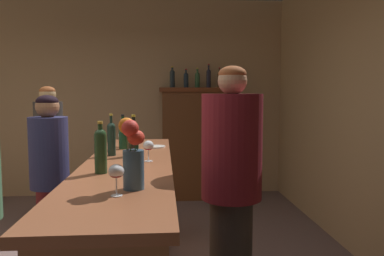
{
  "coord_description": "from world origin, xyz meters",
  "views": [
    {
      "loc": [
        0.89,
        -2.77,
        1.55
      ],
      "look_at": [
        1.11,
        0.08,
        1.29
      ],
      "focal_mm": 35.84,
      "sensor_mm": 36.0,
      "label": 1
    }
  ],
  "objects_px": {
    "wine_bottle_merlot": "(101,149)",
    "wine_bottle_pinot": "(111,137)",
    "wine_bottle_malbec": "(134,137)",
    "patron_by_cabinet": "(50,180)",
    "display_cabinet": "(196,141)",
    "wine_bottle_chardonnay": "(123,133)",
    "cheese_plate": "(155,147)",
    "bartender": "(231,188)",
    "display_bottle_right": "(219,79)",
    "wine_glass_front": "(116,173)",
    "wine_glass_rear": "(148,146)",
    "display_bottle_midleft": "(186,79)",
    "flower_arrangement": "(133,150)",
    "wine_glass_mid": "(123,136)",
    "patron_in_grey": "(49,152)",
    "bar_counter": "(128,233)",
    "display_bottle_left": "(172,78)",
    "display_bottle_midright": "(209,77)",
    "display_bottle_center": "(197,79)"
  },
  "relations": [
    {
      "from": "wine_bottle_pinot",
      "to": "display_bottle_midright",
      "type": "relative_size",
      "value": 0.98
    },
    {
      "from": "wine_bottle_pinot",
      "to": "patron_by_cabinet",
      "type": "height_order",
      "value": "patron_by_cabinet"
    },
    {
      "from": "wine_bottle_chardonnay",
      "to": "wine_bottle_pinot",
      "type": "distance_m",
      "value": 0.37
    },
    {
      "from": "display_cabinet",
      "to": "flower_arrangement",
      "type": "height_order",
      "value": "display_cabinet"
    },
    {
      "from": "bar_counter",
      "to": "wine_bottle_chardonnay",
      "type": "relative_size",
      "value": 9.08
    },
    {
      "from": "wine_glass_rear",
      "to": "display_bottle_midright",
      "type": "bearing_deg",
      "value": 74.49
    },
    {
      "from": "patron_in_grey",
      "to": "patron_by_cabinet",
      "type": "relative_size",
      "value": 1.06
    },
    {
      "from": "wine_glass_rear",
      "to": "cheese_plate",
      "type": "distance_m",
      "value": 0.74
    },
    {
      "from": "wine_glass_rear",
      "to": "bartender",
      "type": "height_order",
      "value": "bartender"
    },
    {
      "from": "flower_arrangement",
      "to": "display_bottle_midleft",
      "type": "height_order",
      "value": "display_bottle_midleft"
    },
    {
      "from": "display_cabinet",
      "to": "wine_glass_front",
      "type": "relative_size",
      "value": 10.39
    },
    {
      "from": "cheese_plate",
      "to": "bartender",
      "type": "bearing_deg",
      "value": -65.36
    },
    {
      "from": "display_bottle_midright",
      "to": "bartender",
      "type": "relative_size",
      "value": 0.2
    },
    {
      "from": "wine_bottle_chardonnay",
      "to": "wine_glass_front",
      "type": "bearing_deg",
      "value": -85.33
    },
    {
      "from": "wine_bottle_malbec",
      "to": "patron_by_cabinet",
      "type": "bearing_deg",
      "value": 174.53
    },
    {
      "from": "wine_glass_rear",
      "to": "display_bottle_midright",
      "type": "relative_size",
      "value": 0.45
    },
    {
      "from": "bar_counter",
      "to": "wine_bottle_malbec",
      "type": "xyz_separation_m",
      "value": [
        0.02,
        0.31,
        0.67
      ]
    },
    {
      "from": "display_bottle_right",
      "to": "patron_in_grey",
      "type": "xyz_separation_m",
      "value": [
        -2.08,
        -1.28,
        -0.85
      ]
    },
    {
      "from": "wine_bottle_malbec",
      "to": "wine_bottle_pinot",
      "type": "height_order",
      "value": "wine_bottle_pinot"
    },
    {
      "from": "wine_bottle_malbec",
      "to": "display_bottle_midleft",
      "type": "xyz_separation_m",
      "value": [
        0.57,
        2.52,
        0.55
      ]
    },
    {
      "from": "wine_bottle_pinot",
      "to": "display_bottle_midright",
      "type": "xyz_separation_m",
      "value": [
        1.08,
        2.5,
        0.58
      ]
    },
    {
      "from": "wine_glass_front",
      "to": "display_bottle_center",
      "type": "xyz_separation_m",
      "value": [
        0.73,
        3.73,
        0.58
      ]
    },
    {
      "from": "flower_arrangement",
      "to": "bartender",
      "type": "bearing_deg",
      "value": 35.4
    },
    {
      "from": "wine_glass_mid",
      "to": "patron_in_grey",
      "type": "xyz_separation_m",
      "value": [
        -0.88,
        0.72,
        -0.25
      ]
    },
    {
      "from": "wine_bottle_merlot",
      "to": "wine_bottle_pinot",
      "type": "xyz_separation_m",
      "value": [
        -0.02,
        0.68,
        -0.01
      ]
    },
    {
      "from": "display_bottle_midright",
      "to": "patron_in_grey",
      "type": "relative_size",
      "value": 0.21
    },
    {
      "from": "display_bottle_center",
      "to": "bartender",
      "type": "height_order",
      "value": "display_bottle_center"
    },
    {
      "from": "wine_glass_front",
      "to": "flower_arrangement",
      "type": "bearing_deg",
      "value": 61.07
    },
    {
      "from": "wine_bottle_merlot",
      "to": "bartender",
      "type": "distance_m",
      "value": 0.87
    },
    {
      "from": "wine_bottle_merlot",
      "to": "wine_glass_front",
      "type": "height_order",
      "value": "wine_bottle_merlot"
    },
    {
      "from": "wine_glass_mid",
      "to": "flower_arrangement",
      "type": "height_order",
      "value": "flower_arrangement"
    },
    {
      "from": "display_bottle_midleft",
      "to": "display_bottle_right",
      "type": "height_order",
      "value": "display_bottle_right"
    },
    {
      "from": "wine_bottle_pinot",
      "to": "display_bottle_right",
      "type": "height_order",
      "value": "display_bottle_right"
    },
    {
      "from": "wine_bottle_malbec",
      "to": "patron_in_grey",
      "type": "relative_size",
      "value": 0.2
    },
    {
      "from": "cheese_plate",
      "to": "bartender",
      "type": "distance_m",
      "value": 1.23
    },
    {
      "from": "wine_bottle_pinot",
      "to": "flower_arrangement",
      "type": "distance_m",
      "value": 1.13
    },
    {
      "from": "wine_bottle_malbec",
      "to": "display_bottle_midright",
      "type": "height_order",
      "value": "display_bottle_midright"
    },
    {
      "from": "display_cabinet",
      "to": "wine_bottle_chardonnay",
      "type": "bearing_deg",
      "value": -111.6
    },
    {
      "from": "display_cabinet",
      "to": "wine_bottle_chardonnay",
      "type": "xyz_separation_m",
      "value": [
        -0.84,
        -2.13,
        0.35
      ]
    },
    {
      "from": "wine_bottle_malbec",
      "to": "wine_bottle_merlot",
      "type": "bearing_deg",
      "value": -103.31
    },
    {
      "from": "wine_glass_front",
      "to": "wine_glass_mid",
      "type": "height_order",
      "value": "wine_glass_front"
    },
    {
      "from": "wine_glass_rear",
      "to": "flower_arrangement",
      "type": "relative_size",
      "value": 0.41
    },
    {
      "from": "wine_bottle_malbec",
      "to": "display_bottle_center",
      "type": "relative_size",
      "value": 1.15
    },
    {
      "from": "bar_counter",
      "to": "bartender",
      "type": "xyz_separation_m",
      "value": [
        0.69,
        -0.34,
        0.41
      ]
    },
    {
      "from": "wine_bottle_chardonnay",
      "to": "display_bottle_midleft",
      "type": "height_order",
      "value": "display_bottle_midleft"
    },
    {
      "from": "display_cabinet",
      "to": "display_bottle_left",
      "type": "relative_size",
      "value": 5.35
    },
    {
      "from": "wine_glass_front",
      "to": "wine_glass_rear",
      "type": "xyz_separation_m",
      "value": [
        0.12,
        0.94,
        -0.0
      ]
    },
    {
      "from": "display_bottle_left",
      "to": "display_bottle_center",
      "type": "relative_size",
      "value": 1.07
    },
    {
      "from": "display_cabinet",
      "to": "wine_bottle_chardonnay",
      "type": "relative_size",
      "value": 5.28
    },
    {
      "from": "wine_glass_rear",
      "to": "display_bottle_midleft",
      "type": "bearing_deg",
      "value": 80.93
    }
  ]
}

